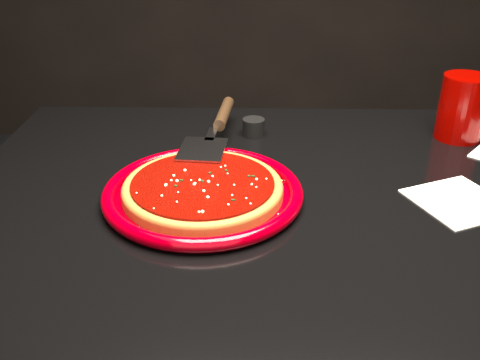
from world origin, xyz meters
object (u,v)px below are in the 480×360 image
table (297,352)px  cup (463,108)px  pizza_server (215,127)px  plate (203,192)px  ramekin (254,127)px

table → cup: cup is taller
table → cup: bearing=35.3°
cup → table: bearing=-144.7°
table → cup: size_ratio=9.17×
pizza_server → cup: 0.50m
plate → pizza_server: size_ratio=0.94×
cup → ramekin: bearing=179.5°
table → ramekin: (-0.09, 0.24, 0.39)m
ramekin → plate: bearing=-106.9°
pizza_server → ramekin: 0.10m
plate → ramekin: size_ratio=7.15×
plate → cup: cup is taller
pizza_server → cup: cup is taller
plate → pizza_server: pizza_server is taller
plate → pizza_server: (0.01, 0.21, 0.03)m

